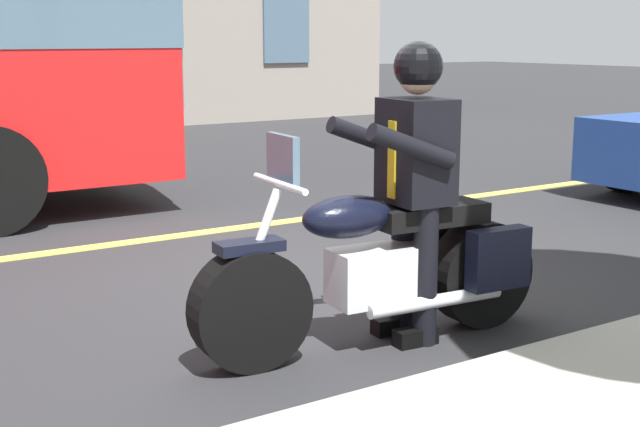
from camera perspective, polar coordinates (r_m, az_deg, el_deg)
name	(u,v)px	position (r m, az deg, el deg)	size (l,w,h in m)	color
ground_plane	(346,280)	(6.48, 1.74, -4.33)	(80.00, 80.00, 0.00)	#28282B
lane_center_stripe	(223,230)	(8.15, -6.35, -1.06)	(60.00, 0.16, 0.01)	#E5DB4C
motorcycle_main	(385,268)	(5.07, 4.23, -3.58)	(2.22, 0.71, 1.26)	black
rider_main	(414,166)	(5.05, 6.12, 3.11)	(0.65, 0.59, 1.74)	black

